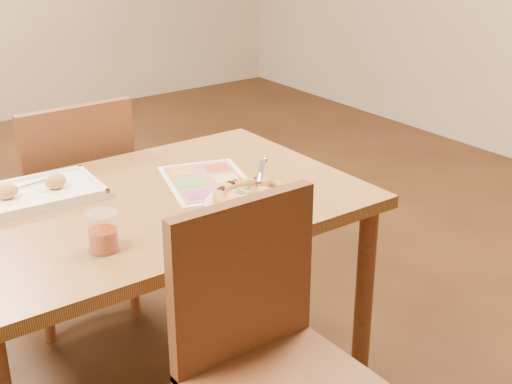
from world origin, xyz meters
TOP-DOWN VIEW (x-y plane):
  - dining_table at (0.00, 0.00)m, footprint 1.30×0.85m
  - chair_near at (0.00, -0.60)m, footprint 0.42×0.42m
  - chair_far at (-0.00, 0.60)m, footprint 0.42×0.42m
  - plate at (0.24, -0.24)m, footprint 0.35×0.35m
  - pizza at (0.24, -0.23)m, footprint 0.25×0.25m
  - pizza_cutter at (0.28, -0.20)m, footprint 0.11×0.10m
  - appetizer_tray at (-0.26, 0.21)m, footprint 0.38×0.27m
  - glass_tumbler at (-0.24, -0.22)m, footprint 0.09×0.09m
  - menu at (0.24, 0.02)m, footprint 0.36×0.42m

SIDE VIEW (x-z plane):
  - chair_near at x=0.00m, z-range 0.33..0.80m
  - chair_far at x=0.00m, z-range 0.33..0.80m
  - dining_table at x=0.00m, z-range 0.27..0.99m
  - menu at x=0.24m, z-range 0.72..0.72m
  - plate at x=0.24m, z-range 0.72..0.74m
  - appetizer_tray at x=-0.26m, z-range 0.70..0.77m
  - pizza at x=0.24m, z-range 0.73..0.77m
  - glass_tumbler at x=-0.24m, z-range 0.71..0.82m
  - pizza_cutter at x=0.28m, z-range 0.76..0.84m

